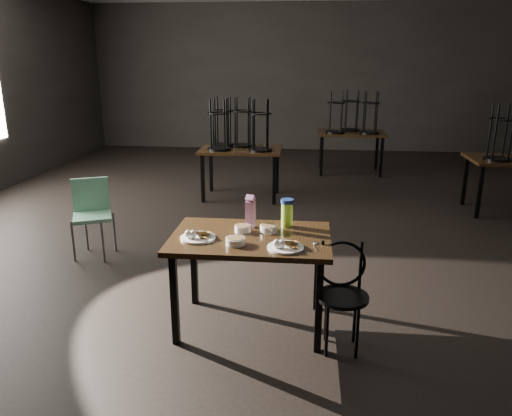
# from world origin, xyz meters

# --- Properties ---
(room) EXTENTS (12.00, 12.04, 3.22)m
(room) POSITION_xyz_m (-0.06, 0.01, 2.33)
(room) COLOR black
(room) RESTS_ON ground
(main_table) EXTENTS (1.20, 0.80, 0.75)m
(main_table) POSITION_xyz_m (-0.54, -2.01, 0.67)
(main_table) COLOR black
(main_table) RESTS_ON ground
(plate_left) EXTENTS (0.26, 0.26, 0.09)m
(plate_left) POSITION_xyz_m (-0.93, -2.11, 0.77)
(plate_left) COLOR white
(plate_left) RESTS_ON main_table
(plate_right) EXTENTS (0.26, 0.26, 0.08)m
(plate_right) POSITION_xyz_m (-0.27, -2.24, 0.77)
(plate_right) COLOR white
(plate_right) RESTS_ON main_table
(bowl_near) EXTENTS (0.13, 0.13, 0.05)m
(bowl_near) POSITION_xyz_m (-0.61, -1.92, 0.78)
(bowl_near) COLOR white
(bowl_near) RESTS_ON main_table
(bowl_far) EXTENTS (0.13, 0.13, 0.05)m
(bowl_far) POSITION_xyz_m (-0.41, -1.90, 0.78)
(bowl_far) COLOR white
(bowl_far) RESTS_ON main_table
(bowl_big) EXTENTS (0.14, 0.14, 0.05)m
(bowl_big) POSITION_xyz_m (-0.63, -2.19, 0.78)
(bowl_big) COLOR white
(bowl_big) RESTS_ON main_table
(juice_carton) EXTENTS (0.08, 0.08, 0.26)m
(juice_carton) POSITION_xyz_m (-0.57, -1.80, 0.87)
(juice_carton) COLOR #971B78
(juice_carton) RESTS_ON main_table
(water_bottle) EXTENTS (0.13, 0.13, 0.23)m
(water_bottle) POSITION_xyz_m (-0.28, -1.76, 0.87)
(water_bottle) COLOR #AFDF41
(water_bottle) RESTS_ON main_table
(spoon) EXTENTS (0.05, 0.18, 0.01)m
(spoon) POSITION_xyz_m (-0.06, -2.13, 0.75)
(spoon) COLOR silver
(spoon) RESTS_ON main_table
(bentwood_chair) EXTENTS (0.37, 0.37, 0.78)m
(bentwood_chair) POSITION_xyz_m (0.14, -2.22, 0.46)
(bentwood_chair) COLOR black
(bentwood_chair) RESTS_ON ground
(school_chair) EXTENTS (0.50, 0.50, 0.82)m
(school_chair) POSITION_xyz_m (-2.38, -0.69, 0.49)
(school_chair) COLOR #7BC09C
(school_chair) RESTS_ON ground
(bg_table_left) EXTENTS (1.20, 0.80, 1.48)m
(bg_table_left) POSITION_xyz_m (-1.14, 1.73, 0.80)
(bg_table_left) COLOR black
(bg_table_left) RESTS_ON ground
(bg_table_far) EXTENTS (1.20, 0.80, 1.48)m
(bg_table_far) POSITION_xyz_m (0.65, 3.62, 0.78)
(bg_table_far) COLOR black
(bg_table_far) RESTS_ON ground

